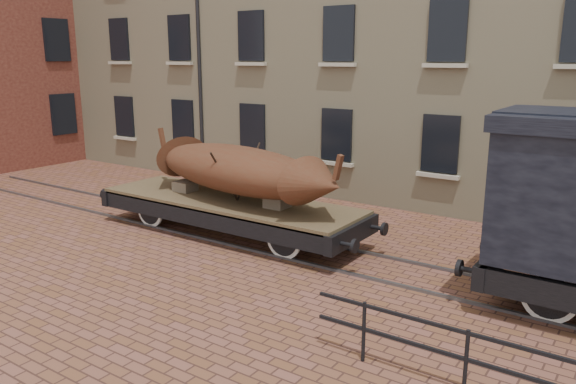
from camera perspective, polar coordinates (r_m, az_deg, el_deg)
The scene contains 4 objects.
ground at distance 13.69m, azimuth 3.62°, elevation -6.47°, with size 90.00×90.00×0.00m, color brown.
rail_track at distance 13.68m, azimuth 3.62°, elevation -6.36°, with size 30.00×1.52×0.06m.
flatcar_wagon at distance 15.11m, azimuth -6.04°, elevation -1.43°, with size 8.47×2.30×1.28m.
iron_boat at distance 14.68m, azimuth -5.22°, elevation 2.34°, with size 6.91×2.83×1.65m.
Camera 1 is at (6.55, -11.08, 4.68)m, focal length 35.00 mm.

